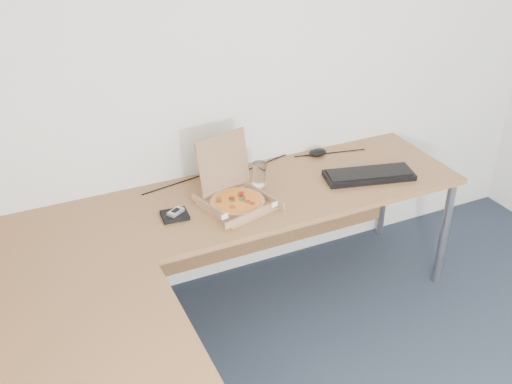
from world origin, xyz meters
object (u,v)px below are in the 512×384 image
desk (210,263)px  wallet (175,215)px  pizza_box (236,198)px  keyboard (369,175)px  drinking_glass (259,174)px

desk → wallet: size_ratio=19.11×
pizza_box → wallet: pizza_box is taller
pizza_box → keyboard: (0.79, -0.05, -0.02)m
pizza_box → drinking_glass: size_ratio=2.78×
desk → keyboard: 1.13m
desk → keyboard: (1.08, 0.33, 0.05)m
keyboard → drinking_glass: bearing=176.1°
pizza_box → wallet: size_ratio=2.79×
keyboard → wallet: size_ratio=3.80×
desk → drinking_glass: size_ratio=19.03×
keyboard → wallet: 1.12m
drinking_glass → pizza_box: bearing=-145.1°
desk → pizza_box: pizza_box is taller
pizza_box → keyboard: bearing=-18.6°
wallet → keyboard: bearing=1.5°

